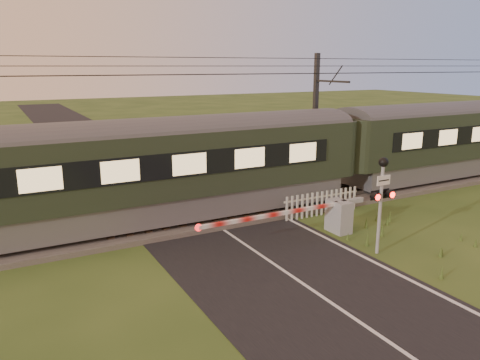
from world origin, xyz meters
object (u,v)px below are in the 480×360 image
catenary_mast (316,118)px  picket_fence (322,203)px  crossing_signal (382,188)px  boom_gate (333,216)px  train (340,150)px

catenary_mast → picket_fence: bearing=-123.3°
crossing_signal → catenary_mast: size_ratio=0.49×
picket_fence → catenary_mast: catenary_mast is taller
boom_gate → catenary_mast: 7.48m
crossing_signal → train: bearing=60.9°
train → picket_fence: bearing=-141.5°
boom_gate → catenary_mast: (3.65, 5.95, 2.69)m
crossing_signal → catenary_mast: catenary_mast is taller
train → crossing_signal: 6.72m
boom_gate → crossing_signal: crossing_signal is taller
crossing_signal → picket_fence: crossing_signal is taller
boom_gate → picket_fence: boom_gate is taller
boom_gate → crossing_signal: size_ratio=2.12×
train → crossing_signal: (-3.27, -5.87, 0.01)m
train → picket_fence: train is taller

